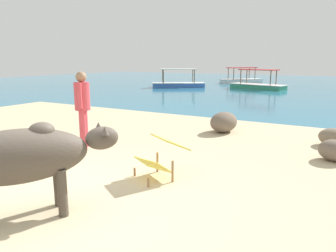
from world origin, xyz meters
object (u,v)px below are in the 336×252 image
at_px(person_standing, 82,104).
at_px(boat_blue, 178,83).
at_px(cow, 23,157).
at_px(boat_white, 241,80).
at_px(boat_green, 258,85).
at_px(deck_chair_far, 162,154).

xyz_separation_m(person_standing, boat_blue, (-5.71, 15.10, -0.70)).
relative_size(cow, boat_white, 0.53).
bearing_deg(boat_green, person_standing, 106.55).
height_order(person_standing, boat_blue, person_standing).
bearing_deg(deck_chair_far, cow, 11.31).
bearing_deg(deck_chair_far, boat_blue, -121.21).
xyz_separation_m(person_standing, boat_green, (-0.48, 16.47, -0.70)).
relative_size(cow, boat_green, 0.50).
height_order(deck_chair_far, person_standing, person_standing).
bearing_deg(boat_green, boat_blue, 29.63).
relative_size(deck_chair_far, boat_blue, 0.25).
xyz_separation_m(cow, boat_blue, (-7.35, 17.73, -0.50)).
relative_size(person_standing, boat_white, 0.45).
bearing_deg(person_standing, cow, -90.61).
bearing_deg(boat_green, deck_chair_far, 114.27).
xyz_separation_m(cow, deck_chair_far, (0.72, 1.93, -0.37)).
bearing_deg(deck_chair_far, boat_green, -138.86).
relative_size(deck_chair_far, boat_white, 0.26).
distance_m(cow, boat_green, 19.23).
bearing_deg(boat_blue, deck_chair_far, 82.87).
bearing_deg(boat_blue, boat_white, -145.37).
relative_size(cow, person_standing, 1.18).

